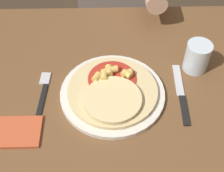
{
  "coord_description": "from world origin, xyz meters",
  "views": [
    {
      "loc": [
        -0.01,
        -0.58,
        1.46
      ],
      "look_at": [
        -0.0,
        -0.03,
        0.8
      ],
      "focal_mm": 50.0,
      "sensor_mm": 36.0,
      "label": 1
    }
  ],
  "objects_px": {
    "plate": "(112,94)",
    "pizza": "(112,90)",
    "dining_table": "(112,113)",
    "fork": "(43,92)",
    "drinking_glass": "(197,57)",
    "knife": "(181,94)"
  },
  "relations": [
    {
      "from": "plate",
      "to": "pizza",
      "type": "height_order",
      "value": "pizza"
    },
    {
      "from": "dining_table",
      "to": "fork",
      "type": "relative_size",
      "value": 6.19
    },
    {
      "from": "plate",
      "to": "fork",
      "type": "height_order",
      "value": "plate"
    },
    {
      "from": "fork",
      "to": "drinking_glass",
      "type": "height_order",
      "value": "drinking_glass"
    },
    {
      "from": "dining_table",
      "to": "plate",
      "type": "height_order",
      "value": "plate"
    },
    {
      "from": "dining_table",
      "to": "drinking_glass",
      "type": "xyz_separation_m",
      "value": [
        0.25,
        0.07,
        0.17
      ]
    },
    {
      "from": "pizza",
      "to": "drinking_glass",
      "type": "relative_size",
      "value": 2.74
    },
    {
      "from": "dining_table",
      "to": "pizza",
      "type": "height_order",
      "value": "pizza"
    },
    {
      "from": "pizza",
      "to": "drinking_glass",
      "type": "bearing_deg",
      "value": 22.52
    },
    {
      "from": "plate",
      "to": "pizza",
      "type": "relative_size",
      "value": 1.17
    },
    {
      "from": "pizza",
      "to": "drinking_glass",
      "type": "distance_m",
      "value": 0.28
    },
    {
      "from": "plate",
      "to": "drinking_glass",
      "type": "xyz_separation_m",
      "value": [
        0.25,
        0.1,
        0.04
      ]
    },
    {
      "from": "pizza",
      "to": "fork",
      "type": "bearing_deg",
      "value": 175.09
    },
    {
      "from": "fork",
      "to": "plate",
      "type": "bearing_deg",
      "value": -3.96
    },
    {
      "from": "dining_table",
      "to": "knife",
      "type": "bearing_deg",
      "value": -9.12
    },
    {
      "from": "fork",
      "to": "drinking_glass",
      "type": "bearing_deg",
      "value": 11.1
    },
    {
      "from": "dining_table",
      "to": "drinking_glass",
      "type": "relative_size",
      "value": 11.77
    },
    {
      "from": "dining_table",
      "to": "drinking_glass",
      "type": "distance_m",
      "value": 0.32
    },
    {
      "from": "pizza",
      "to": "fork",
      "type": "height_order",
      "value": "pizza"
    },
    {
      "from": "pizza",
      "to": "knife",
      "type": "bearing_deg",
      "value": -0.19
    },
    {
      "from": "dining_table",
      "to": "pizza",
      "type": "relative_size",
      "value": 4.3
    },
    {
      "from": "pizza",
      "to": "fork",
      "type": "xyz_separation_m",
      "value": [
        -0.2,
        0.02,
        -0.02
      ]
    }
  ]
}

